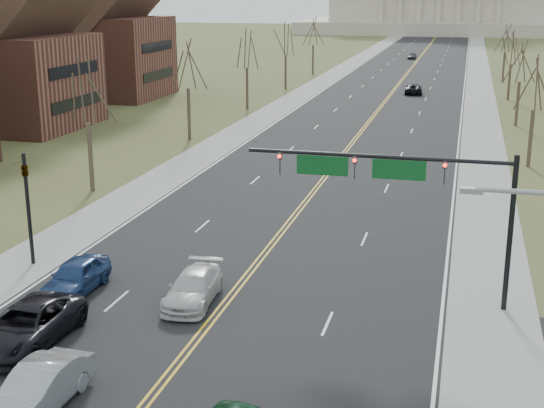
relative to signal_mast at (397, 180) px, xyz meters
The scene contains 26 objects.
road 96.96m from the signal_mast, 94.41° to the left, with size 20.00×380.00×0.01m, color black.
cross_road 12.03m from the signal_mast, 134.80° to the right, with size 120.00×14.00×0.01m, color black.
sidewalk_left 98.61m from the signal_mast, 101.39° to the left, with size 4.00×380.00×0.03m, color gray.
sidewalk_right 96.78m from the signal_mast, 87.30° to the left, with size 4.00×380.00×0.03m, color gray.
center_line 96.96m from the signal_mast, 94.41° to the left, with size 0.42×380.00×0.01m, color gold.
edge_line_left 98.20m from the signal_mast, 100.13° to the left, with size 0.15×380.00×0.01m, color silver.
edge_line_right 96.70m from the signal_mast, 88.60° to the left, with size 0.15×380.00×0.01m, color silver.
signal_mast is the anchor object (origin of this frame).
signal_left 19.06m from the signal_mast, behind, with size 0.32×0.36×6.00m.
tree_l_0 27.17m from the signal_mast, 147.71° to the left, with size 3.96×3.96×9.00m.
tree_r_1 31.56m from the signal_mast, 75.21° to the left, with size 3.74×3.74×8.50m.
tree_l_1 41.45m from the signal_mast, 123.63° to the left, with size 3.96×3.96×9.00m.
tree_r_2 51.15m from the signal_mast, 80.94° to the left, with size 3.74×3.74×8.50m.
tree_l_2 59.15m from the signal_mast, 112.83° to the left, with size 3.96×3.96×9.00m.
tree_r_3 70.96m from the signal_mast, 83.48° to the left, with size 3.74×3.74×8.50m.
tree_l_3 77.96m from the signal_mast, 107.12° to the left, with size 3.96×3.96×9.00m.
tree_r_4 90.86m from the signal_mast, 84.91° to the left, with size 3.74×3.74×8.50m.
tree_l_4 97.25m from the signal_mast, 103.65° to the left, with size 3.96×3.96×9.00m.
bldg_left_mid 56.81m from the signal_mast, 139.96° to the left, with size 15.10×14.28×20.75m.
bldg_left_far 75.76m from the signal_mast, 126.91° to the left, with size 17.10×14.28×23.25m.
car_sb_inner_lead 17.53m from the signal_mast, 130.06° to the right, with size 1.69×4.84×1.60m, color #919398.
car_sb_outer_lead 17.09m from the signal_mast, 148.73° to the right, with size 2.75×5.96×1.66m, color black.
car_sb_inner_second 10.59m from the signal_mast, 162.78° to the right, with size 2.01×4.95×1.44m, color #BEBEBE.
car_sb_outer_second 15.87m from the signal_mast, 168.55° to the right, with size 1.90×4.72×1.61m, color navy.
car_far_nb 73.99m from the signal_mast, 93.47° to the left, with size 2.32×5.04×1.40m, color black.
car_far_sb 128.91m from the signal_mast, 93.89° to the left, with size 1.60×3.97×1.35m, color #43464A.
Camera 1 is at (10.20, -19.95, 14.06)m, focal length 50.00 mm.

